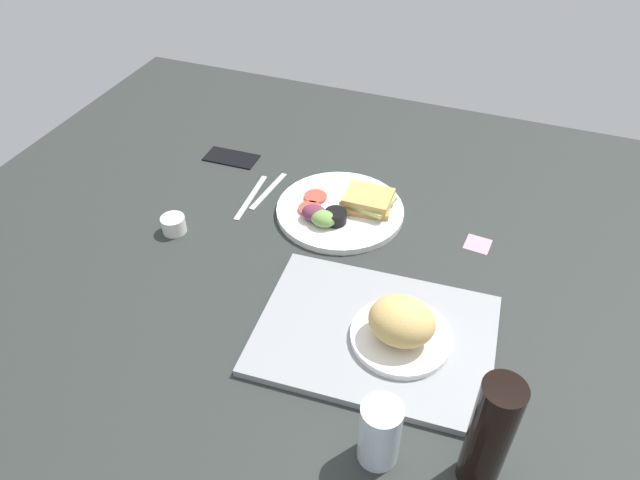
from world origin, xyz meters
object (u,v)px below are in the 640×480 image
Objects in this scene: drinking_glass at (380,433)px; fork at (268,191)px; soda_bottle at (489,435)px; sticky_note at (478,244)px; knife at (251,197)px; serving_tray at (375,334)px; espresso_cup at (174,224)px; plate_with_salad at (342,209)px; cell_phone at (231,157)px; bread_plate_near at (401,326)px.

drinking_glass reaches higher than fork.
soda_bottle is 4.10× the size of sticky_note.
serving_tray is at bearing 48.82° from knife.
serving_tray reaches higher than fork.
espresso_cup is 0.33× the size of fork.
cell_phone is (36.58, -12.75, -1.22)cm from plate_with_salad.
soda_bottle is at bearing 155.24° from espresso_cup.
soda_bottle reaches higher than fork.
bread_plate_near is at bearing -83.75° from drinking_glass.
cell_phone is at bearing -86.56° from espresso_cup.
espresso_cup is 26.28cm from fork.
cell_phone is (78.02, -67.61, -11.09)cm from soda_bottle.
espresso_cup is 32.63cm from cell_phone.
plate_with_salad is 2.41× the size of drinking_glass.
cell_phone is at bearing -48.18° from drinking_glass.
espresso_cup is 1.00× the size of sticky_note.
serving_tray is 53.35cm from fork.
sticky_note is at bearing 168.34° from cell_phone.
espresso_cup is at bearing 29.74° from plate_with_salad.
knife is at bearing 130.22° from cell_phone.
bread_plate_near is 76.35cm from cell_phone.
cell_phone is (55.10, -46.58, -0.40)cm from serving_tray.
plate_with_salad is at bearing 90.08° from knife.
plate_with_salad is 1.62× the size of knife.
sticky_note is at bearing -104.88° from bread_plate_near.
drinking_glass is at bearing 8.11° from soda_bottle.
fork is at bearing -6.64° from plate_with_salad.
bread_plate_near is 59.90cm from espresso_cup.
fork is (20.64, -2.40, -1.37)cm from plate_with_salad.
drinking_glass is 58.56cm from sticky_note.
espresso_cup is at bearing 91.61° from cell_phone.
bread_plate_near is 28.04cm from soda_bottle.
bread_plate_near is at bearing 55.59° from fork.
knife is at bearing -48.24° from drinking_glass.
knife is (47.03, -32.61, -5.45)cm from bread_plate_near.
fork is 0.89× the size of knife.
bread_plate_near is 0.83× the size of soda_bottle.
soda_bottle is at bearing 98.96° from sticky_note.
soda_bottle is at bearing 52.64° from fork.
bread_plate_near is at bearing 175.65° from serving_tray.
bread_plate_near is 1.50× the size of drinking_glass.
plate_with_salad is 1.81× the size of fork.
bread_plate_near is 41.64cm from plate_with_salad.
soda_bottle is (-15.55, -2.21, 5.10)cm from drinking_glass.
soda_bottle reaches higher than bread_plate_near.
bread_plate_near is at bearing 124.37° from plate_with_salad.
knife is at bearing -121.13° from espresso_cup.
drinking_glass reaches higher than knife.
espresso_cup is (58.02, -14.42, -3.70)cm from bread_plate_near.
bread_plate_near reaches higher than knife.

